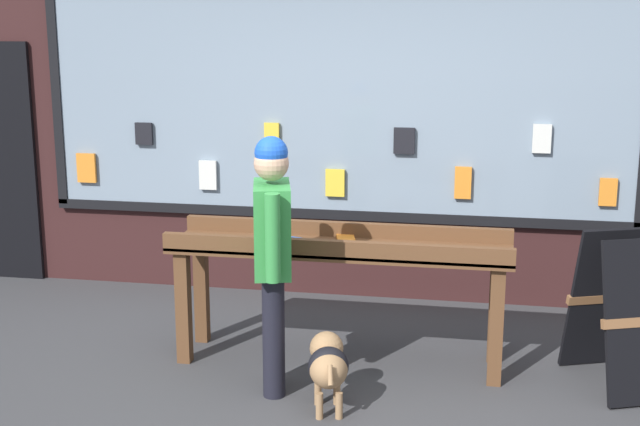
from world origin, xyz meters
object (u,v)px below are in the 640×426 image
object	(u,v)px
person_browsing	(272,247)
sandwich_board_sign	(624,309)
display_table_main	(340,259)
small_dog	(328,364)

from	to	relation	value
person_browsing	sandwich_board_sign	size ratio (longest dim) A/B	1.63
display_table_main	sandwich_board_sign	size ratio (longest dim) A/B	2.29
display_table_main	small_dog	world-z (taller)	display_table_main
display_table_main	sandwich_board_sign	bearing A→B (deg)	-1.41
display_table_main	sandwich_board_sign	distance (m)	1.86
person_browsing	sandwich_board_sign	world-z (taller)	person_browsing
display_table_main	person_browsing	size ratio (longest dim) A/B	1.40
person_browsing	sandwich_board_sign	bearing A→B (deg)	-91.06
small_dog	sandwich_board_sign	size ratio (longest dim) A/B	0.54
display_table_main	small_dog	distance (m)	0.87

